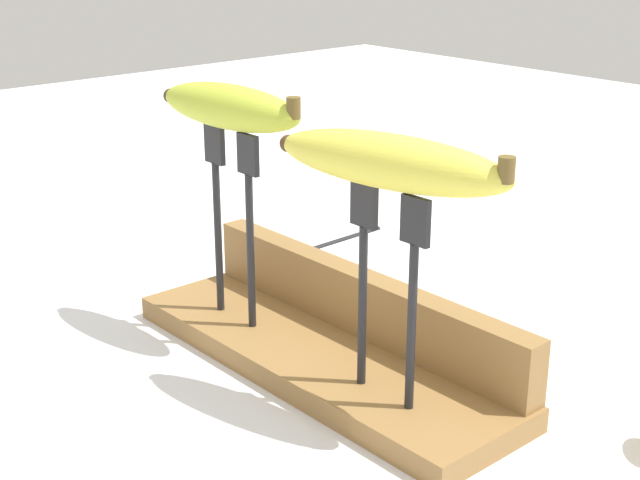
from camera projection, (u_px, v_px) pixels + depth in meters
ground_plane at (320, 368)px, 0.83m from camera, size 3.00×3.00×0.00m
wooden_board at (320, 357)px, 0.82m from camera, size 0.40×0.12×0.02m
board_backstop at (361, 302)px, 0.84m from camera, size 0.39×0.02×0.06m
fork_stand_left at (233, 208)px, 0.84m from camera, size 0.08×0.01×0.18m
fork_stand_right at (387, 275)px, 0.70m from camera, size 0.08×0.01×0.17m
banana_raised_left at (229, 107)px, 0.81m from camera, size 0.17×0.06×0.04m
banana_raised_right at (390, 161)px, 0.67m from camera, size 0.20×0.09×0.04m
fork_fallen_near at (310, 248)px, 1.11m from camera, size 0.03×0.19×0.01m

